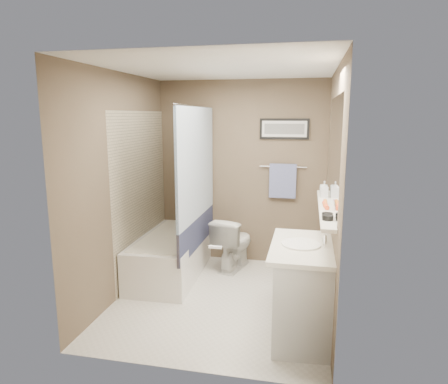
% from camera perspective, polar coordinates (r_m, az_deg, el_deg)
% --- Properties ---
extents(ground, '(2.50, 2.50, 0.00)m').
position_cam_1_polar(ground, '(4.46, -0.42, -15.05)').
color(ground, silver).
rests_on(ground, ground).
extents(ceiling, '(2.20, 2.50, 0.04)m').
position_cam_1_polar(ceiling, '(4.03, -0.46, 17.03)').
color(ceiling, white).
rests_on(ceiling, wall_back).
extents(wall_back, '(2.20, 0.04, 2.40)m').
position_cam_1_polar(wall_back, '(5.27, 2.45, 2.72)').
color(wall_back, brown).
rests_on(wall_back, ground).
extents(wall_front, '(2.20, 0.04, 2.40)m').
position_cam_1_polar(wall_front, '(2.92, -5.66, -4.08)').
color(wall_front, brown).
rests_on(wall_front, ground).
extents(wall_left, '(0.04, 2.50, 2.40)m').
position_cam_1_polar(wall_left, '(4.43, -14.21, 0.83)').
color(wall_left, brown).
rests_on(wall_left, ground).
extents(wall_right, '(0.04, 2.50, 2.40)m').
position_cam_1_polar(wall_right, '(3.99, 14.90, -0.31)').
color(wall_right, brown).
rests_on(wall_right, ground).
extents(tile_surround, '(0.02, 1.55, 2.00)m').
position_cam_1_polar(tile_surround, '(4.92, -11.68, -0.45)').
color(tile_surround, tan).
rests_on(tile_surround, wall_left).
extents(curtain_rod, '(0.02, 1.55, 0.02)m').
position_cam_1_polar(curtain_rod, '(4.59, -4.07, 12.13)').
color(curtain_rod, silver).
rests_on(curtain_rod, wall_left).
extents(curtain_upper, '(0.03, 1.45, 1.28)m').
position_cam_1_polar(curtain_upper, '(4.62, -3.96, 4.05)').
color(curtain_upper, silver).
rests_on(curtain_upper, curtain_rod).
extents(curtain_lower, '(0.03, 1.45, 0.36)m').
position_cam_1_polar(curtain_lower, '(4.79, -3.83, -5.74)').
color(curtain_lower, '#292E4C').
rests_on(curtain_lower, curtain_rod).
extents(mirror, '(0.02, 1.60, 1.00)m').
position_cam_1_polar(mirror, '(3.78, 15.47, 5.50)').
color(mirror, silver).
rests_on(mirror, wall_right).
extents(shelf, '(0.12, 1.60, 0.03)m').
position_cam_1_polar(shelf, '(3.86, 14.26, -2.16)').
color(shelf, silver).
rests_on(shelf, wall_right).
extents(towel_bar, '(0.60, 0.02, 0.02)m').
position_cam_1_polar(towel_bar, '(5.18, 8.45, 3.58)').
color(towel_bar, silver).
rests_on(towel_bar, wall_back).
extents(towel, '(0.34, 0.05, 0.44)m').
position_cam_1_polar(towel, '(5.18, 8.38, 1.58)').
color(towel, '#939FD6').
rests_on(towel, towel_bar).
extents(art_frame, '(0.62, 0.02, 0.26)m').
position_cam_1_polar(art_frame, '(5.15, 8.61, 8.91)').
color(art_frame, black).
rests_on(art_frame, wall_back).
extents(art_mat, '(0.56, 0.00, 0.20)m').
position_cam_1_polar(art_mat, '(5.14, 8.61, 8.90)').
color(art_mat, white).
rests_on(art_mat, art_frame).
extents(art_image, '(0.50, 0.00, 0.13)m').
position_cam_1_polar(art_image, '(5.14, 8.60, 8.90)').
color(art_image, '#595959').
rests_on(art_image, art_mat).
extents(door, '(0.80, 0.02, 2.00)m').
position_cam_1_polar(door, '(2.85, 5.06, -8.63)').
color(door, silver).
rests_on(door, wall_front).
extents(door_handle, '(0.10, 0.02, 0.02)m').
position_cam_1_polar(door_handle, '(2.95, -1.24, -7.88)').
color(door_handle, silver).
rests_on(door_handle, door).
extents(bathtub, '(0.75, 1.52, 0.50)m').
position_cam_1_polar(bathtub, '(5.03, -7.57, -8.96)').
color(bathtub, white).
rests_on(bathtub, ground).
extents(tub_rim, '(0.56, 1.36, 0.02)m').
position_cam_1_polar(tub_rim, '(4.95, -7.64, -6.24)').
color(tub_rim, white).
rests_on(tub_rim, bathtub).
extents(toilet, '(0.53, 0.74, 0.68)m').
position_cam_1_polar(toilet, '(5.17, 1.38, -7.25)').
color(toilet, white).
rests_on(toilet, ground).
extents(vanity, '(0.56, 0.93, 0.80)m').
position_cam_1_polar(vanity, '(3.73, 11.02, -13.88)').
color(vanity, silver).
rests_on(vanity, ground).
extents(countertop, '(0.54, 0.96, 0.04)m').
position_cam_1_polar(countertop, '(3.57, 11.11, -7.75)').
color(countertop, silver).
rests_on(countertop, vanity).
extents(sink_basin, '(0.34, 0.34, 0.01)m').
position_cam_1_polar(sink_basin, '(3.57, 10.96, -7.31)').
color(sink_basin, white).
rests_on(sink_basin, countertop).
extents(faucet_spout, '(0.02, 0.02, 0.10)m').
position_cam_1_polar(faucet_spout, '(3.56, 14.23, -6.79)').
color(faucet_spout, silver).
rests_on(faucet_spout, countertop).
extents(faucet_knob, '(0.05, 0.05, 0.05)m').
position_cam_1_polar(faucet_knob, '(3.66, 14.16, -6.62)').
color(faucet_knob, silver).
rests_on(faucet_knob, countertop).
extents(candle_bowl_near, '(0.09, 0.09, 0.04)m').
position_cam_1_polar(candle_bowl_near, '(3.35, 14.60, -3.56)').
color(candle_bowl_near, black).
rests_on(candle_bowl_near, shelf).
extents(candle_bowl_far, '(0.09, 0.09, 0.04)m').
position_cam_1_polar(candle_bowl_far, '(3.43, 14.54, -3.23)').
color(candle_bowl_far, black).
rests_on(candle_bowl_far, shelf).
extents(hair_brush_front, '(0.06, 0.22, 0.04)m').
position_cam_1_polar(hair_brush_front, '(3.79, 14.32, -1.85)').
color(hair_brush_front, '#F04E21').
rests_on(hair_brush_front, shelf).
extents(hair_brush_back, '(0.05, 0.22, 0.04)m').
position_cam_1_polar(hair_brush_back, '(3.87, 14.27, -1.57)').
color(hair_brush_back, '#CA651C').
rests_on(hair_brush_back, shelf).
extents(pink_comb, '(0.04, 0.16, 0.01)m').
position_cam_1_polar(pink_comb, '(4.07, 14.16, -1.23)').
color(pink_comb, '#CC7D9B').
rests_on(pink_comb, shelf).
extents(glass_jar, '(0.08, 0.08, 0.10)m').
position_cam_1_polar(glass_jar, '(4.42, 14.03, 0.36)').
color(glass_jar, white).
rests_on(glass_jar, shelf).
extents(soap_bottle, '(0.08, 0.09, 0.17)m').
position_cam_1_polar(soap_bottle, '(4.26, 14.12, 0.40)').
color(soap_bottle, '#999999').
rests_on(soap_bottle, shelf).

